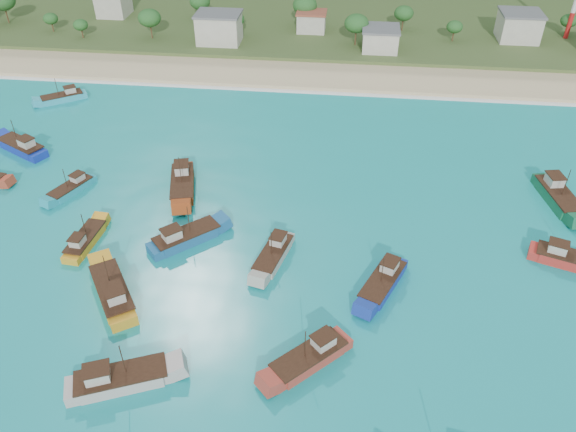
# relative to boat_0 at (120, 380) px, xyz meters

# --- Properties ---
(ground) EXTENTS (600.00, 600.00, 0.00)m
(ground) POSITION_rel_boat_0_xyz_m (13.57, 12.14, -0.84)
(ground) COLOR #0C7486
(ground) RESTS_ON ground
(beach) EXTENTS (400.00, 18.00, 1.20)m
(beach) POSITION_rel_boat_0_xyz_m (13.57, 91.14, -0.84)
(beach) COLOR beige
(beach) RESTS_ON ground
(land) EXTENTS (400.00, 110.00, 2.40)m
(land) POSITION_rel_boat_0_xyz_m (13.57, 152.14, -0.84)
(land) COLOR #385123
(land) RESTS_ON ground
(surf_line) EXTENTS (400.00, 2.50, 0.08)m
(surf_line) POSITION_rel_boat_0_xyz_m (13.57, 81.64, -0.84)
(surf_line) COLOR white
(surf_line) RESTS_ON ground
(village) EXTENTS (217.35, 28.39, 7.17)m
(village) POSITION_rel_boat_0_xyz_m (23.08, 114.64, 3.84)
(village) COLOR beige
(village) RESTS_ON ground
(vegetation) EXTENTS (275.49, 26.22, 9.03)m
(vegetation) POSITION_rel_boat_0_xyz_m (-0.78, 114.89, 4.53)
(vegetation) COLOR #235623
(vegetation) RESTS_ON ground
(boat_0) EXTENTS (11.94, 7.52, 6.80)m
(boat_0) POSITION_rel_boat_0_xyz_m (0.00, 0.00, 0.00)
(boat_0) COLOR #B4AAA4
(boat_0) RESTS_ON ground
(boat_2) EXTENTS (11.18, 6.54, 6.35)m
(boat_2) POSITION_rel_boat_0_xyz_m (56.66, 27.24, -0.08)
(boat_2) COLOR red
(boat_2) RESTS_ON ground
(boat_4) EXTENTS (9.93, 9.77, 6.36)m
(boat_4) POSITION_rel_boat_0_xyz_m (21.25, 5.63, -0.08)
(boat_4) COLOR #A63A2C
(boat_4) RESTS_ON ground
(boat_5) EXTENTS (3.52, 9.53, 5.52)m
(boat_5) POSITION_rel_boat_0_xyz_m (-14.00, 23.60, -0.23)
(boat_5) COLOR orange
(boat_5) RESTS_ON ground
(boat_6) EXTENTS (6.02, 9.18, 5.25)m
(boat_6) POSITION_rel_boat_0_xyz_m (-21.91, 36.84, -0.28)
(boat_6) COLOR #1C9BB0
(boat_6) RESTS_ON ground
(boat_7) EXTENTS (9.58, 8.02, 5.75)m
(boat_7) POSITION_rel_boat_0_xyz_m (-38.75, 70.75, -0.19)
(boat_7) COLOR #2CA5BD
(boat_7) RESTS_ON ground
(boat_9) EXTENTS (7.29, 11.03, 6.31)m
(boat_9) POSITION_rel_boat_0_xyz_m (30.02, 19.53, -0.09)
(boat_9) COLOR #173299
(boat_9) RESTS_ON ground
(boat_13) EXTENTS (6.45, 12.78, 7.25)m
(boat_13) POSITION_rel_boat_0_xyz_m (-3.39, 39.74, 0.08)
(boat_13) COLOR #953813
(boat_13) RESTS_ON ground
(boat_17) EXTENTS (9.77, 12.04, 7.16)m
(boat_17) POSITION_rel_boat_0_xyz_m (-5.72, 13.20, 0.07)
(boat_17) COLOR orange
(boat_17) RESTS_ON ground
(boat_19) EXTENTS (5.31, 10.48, 5.94)m
(boat_19) POSITION_rel_boat_0_xyz_m (14.45, 23.57, -0.16)
(boat_19) COLOR #A8A598
(boat_19) RESTS_ON ground
(boat_21) EXTENTS (5.86, 12.69, 7.22)m
(boat_21) POSITION_rel_boat_0_xyz_m (59.11, 43.20, 0.08)
(boat_21) COLOR #15623E
(boat_21) RESTS_ON ground
(boat_23) EXTENTS (11.61, 8.34, 6.72)m
(boat_23) POSITION_rel_boat_0_xyz_m (-36.87, 48.75, -0.01)
(boat_23) COLOR #132DA2
(boat_23) RESTS_ON ground
(boat_26) EXTENTS (10.53, 9.97, 6.62)m
(boat_26) POSITION_rel_boat_0_xyz_m (0.80, 25.83, -0.03)
(boat_26) COLOR #1A5689
(boat_26) RESTS_ON ground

